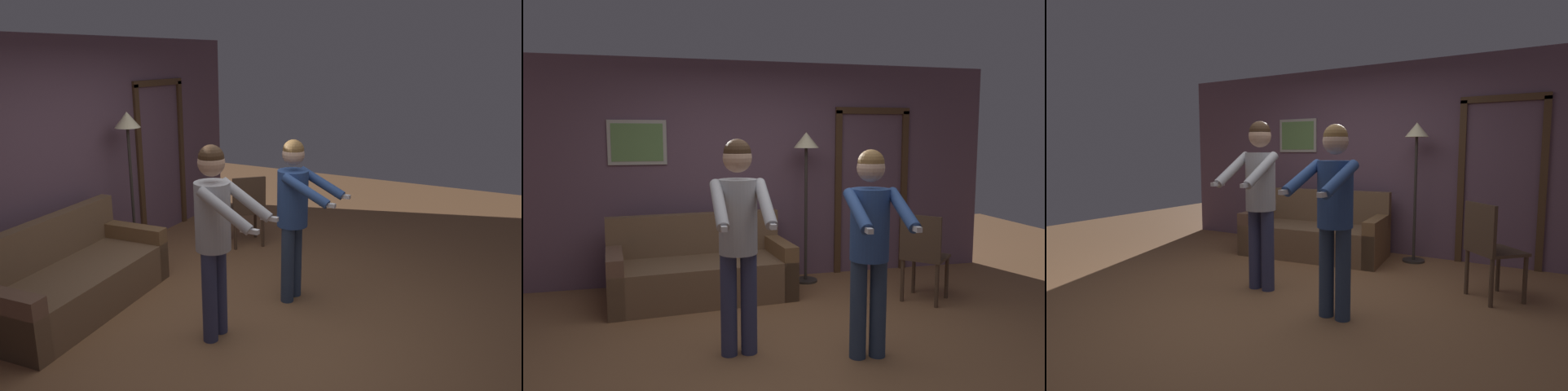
{
  "view_description": "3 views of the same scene",
  "coord_description": "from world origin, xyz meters",
  "views": [
    {
      "loc": [
        -3.74,
        -2.1,
        2.41
      ],
      "look_at": [
        0.07,
        -0.16,
        1.21
      ],
      "focal_mm": 35.0,
      "sensor_mm": 36.0,
      "label": 1
    },
    {
      "loc": [
        -0.96,
        -3.78,
        1.73
      ],
      "look_at": [
        -0.02,
        -0.03,
        1.27
      ],
      "focal_mm": 35.0,
      "sensor_mm": 36.0,
      "label": 2
    },
    {
      "loc": [
        2.03,
        -3.25,
        1.4
      ],
      "look_at": [
        0.18,
        0.06,
        1.0
      ],
      "focal_mm": 28.0,
      "sensor_mm": 36.0,
      "label": 3
    }
  ],
  "objects": [
    {
      "name": "ground_plane",
      "position": [
        0.0,
        0.0,
        0.0
      ],
      "size": [
        12.0,
        12.0,
        0.0
      ],
      "primitive_type": "plane",
      "color": "#8C5E3B"
    },
    {
      "name": "back_wall_assembly",
      "position": [
        0.01,
        2.21,
        1.3
      ],
      "size": [
        6.4,
        0.1,
        2.6
      ],
      "color": "#684C5E",
      "rests_on": "ground_plane"
    },
    {
      "name": "couch",
      "position": [
        -0.54,
        1.57,
        0.28
      ],
      "size": [
        1.97,
        1.01,
        0.87
      ],
      "color": "brown",
      "rests_on": "ground_plane"
    },
    {
      "name": "torchiere_lamp",
      "position": [
        0.73,
        1.89,
        1.43
      ],
      "size": [
        0.3,
        0.3,
        1.77
      ],
      "color": "#332D28",
      "rests_on": "ground_plane"
    },
    {
      "name": "person_standing_left",
      "position": [
        -0.36,
        0.05,
        1.03
      ],
      "size": [
        0.43,
        0.67,
        1.71
      ],
      "color": "#373B60",
      "rests_on": "ground_plane"
    },
    {
      "name": "person_standing_right",
      "position": [
        0.6,
        -0.25,
        0.98
      ],
      "size": [
        0.47,
        0.68,
        1.63
      ],
      "color": "navy",
      "rests_on": "ground_plane"
    },
    {
      "name": "dining_chair_distant",
      "position": [
        1.69,
        0.86,
        0.53
      ],
      "size": [
        0.59,
        0.59,
        0.93
      ],
      "color": "#4C3828",
      "rests_on": "ground_plane"
    }
  ]
}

